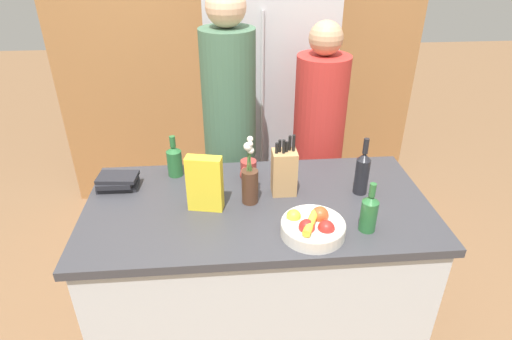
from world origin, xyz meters
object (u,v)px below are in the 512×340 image
(flower_vase, at_px, (250,181))
(knife_block, at_px, (284,172))
(bottle_oil, at_px, (369,212))
(book_stack, at_px, (117,182))
(fruit_bowl, at_px, (313,226))
(person_in_blue, at_px, (318,140))
(refrigerator, at_px, (267,97))
(cereal_box, at_px, (205,184))
(person_at_sink, at_px, (230,128))
(bottle_vinegar, at_px, (174,160))
(bottle_wine, at_px, (362,172))
(coffee_mug, at_px, (248,170))

(flower_vase, bearing_deg, knife_block, 22.25)
(knife_block, height_order, bottle_oil, knife_block)
(flower_vase, xyz_separation_m, book_stack, (-0.64, 0.17, -0.08))
(fruit_bowl, xyz_separation_m, person_in_blue, (0.22, 0.93, -0.06))
(knife_block, height_order, person_in_blue, person_in_blue)
(refrigerator, height_order, fruit_bowl, refrigerator)
(cereal_box, bearing_deg, person_at_sink, 78.91)
(bottle_oil, xyz_separation_m, bottle_vinegar, (-0.85, 0.54, -0.00))
(refrigerator, bearing_deg, cereal_box, -107.70)
(bottle_wine, bearing_deg, flower_vase, -176.11)
(bottle_vinegar, distance_m, person_in_blue, 0.93)
(book_stack, distance_m, person_in_blue, 1.22)
(bottle_vinegar, bearing_deg, person_at_sink, 49.77)
(cereal_box, bearing_deg, person_in_blue, 46.50)
(flower_vase, bearing_deg, refrigerator, 80.45)
(refrigerator, height_order, person_at_sink, refrigerator)
(knife_block, distance_m, flower_vase, 0.18)
(refrigerator, bearing_deg, flower_vase, -99.55)
(fruit_bowl, distance_m, person_at_sink, 0.95)
(flower_vase, height_order, person_at_sink, person_at_sink)
(fruit_bowl, height_order, bottle_oil, bottle_oil)
(fruit_bowl, distance_m, coffee_mug, 0.54)
(knife_block, bearing_deg, person_at_sink, 113.10)
(person_in_blue, bearing_deg, flower_vase, -98.44)
(fruit_bowl, bearing_deg, bottle_vinegar, 138.30)
(refrigerator, height_order, bottle_oil, refrigerator)
(flower_vase, distance_m, book_stack, 0.67)
(coffee_mug, relative_size, person_at_sink, 0.06)
(knife_block, height_order, coffee_mug, knife_block)
(coffee_mug, bearing_deg, book_stack, -176.24)
(knife_block, bearing_deg, cereal_box, -164.17)
(bottle_wine, height_order, person_in_blue, person_in_blue)
(knife_block, xyz_separation_m, book_stack, (-0.81, 0.11, -0.08))
(person_at_sink, height_order, person_in_blue, person_at_sink)
(flower_vase, bearing_deg, person_in_blue, 55.07)
(refrigerator, xyz_separation_m, cereal_box, (-0.42, -1.30, 0.08))
(cereal_box, relative_size, book_stack, 1.29)
(knife_block, distance_m, bottle_wine, 0.37)
(cereal_box, distance_m, coffee_mug, 0.34)
(cereal_box, xyz_separation_m, person_in_blue, (0.67, 0.71, -0.15))
(flower_vase, distance_m, cereal_box, 0.21)
(knife_block, distance_m, cereal_box, 0.39)
(knife_block, xyz_separation_m, bottle_wine, (0.37, -0.03, -0.00))
(refrigerator, relative_size, bottle_oil, 8.75)
(cereal_box, height_order, person_at_sink, person_at_sink)
(cereal_box, distance_m, person_in_blue, 0.99)
(flower_vase, relative_size, person_in_blue, 0.20)
(knife_block, bearing_deg, person_in_blue, 63.48)
(coffee_mug, xyz_separation_m, person_in_blue, (0.46, 0.45, -0.07))
(knife_block, relative_size, person_at_sink, 0.17)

